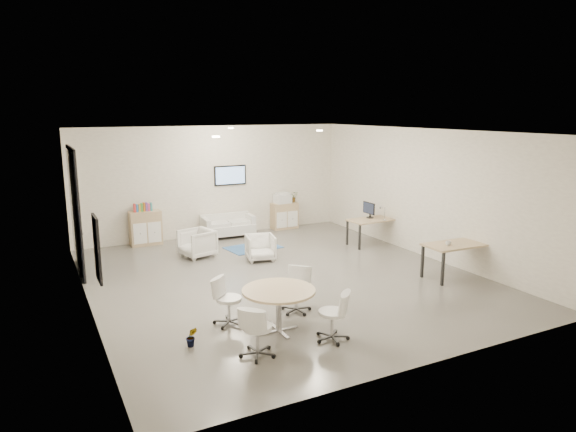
# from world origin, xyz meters

# --- Properties ---
(room_shell) EXTENTS (9.60, 10.60, 4.80)m
(room_shell) POSITION_xyz_m (0.00, 0.00, 1.60)
(room_shell) COLOR #5F5D57
(room_shell) RESTS_ON ground
(glass_door) EXTENTS (0.09, 1.90, 2.85)m
(glass_door) POSITION_xyz_m (-3.95, 2.51, 1.50)
(glass_door) COLOR black
(glass_door) RESTS_ON room_shell
(artwork) EXTENTS (0.05, 0.54, 1.04)m
(artwork) POSITION_xyz_m (-3.97, -1.60, 1.55)
(artwork) COLOR black
(artwork) RESTS_ON room_shell
(wall_tv) EXTENTS (0.98, 0.06, 0.58)m
(wall_tv) POSITION_xyz_m (0.50, 4.46, 1.75)
(wall_tv) COLOR black
(wall_tv) RESTS_ON room_shell
(ceiling_spots) EXTENTS (3.14, 4.14, 0.03)m
(ceiling_spots) POSITION_xyz_m (-0.20, 0.83, 3.18)
(ceiling_spots) COLOR #FFEAC6
(ceiling_spots) RESTS_ON room_shell
(sideboard_left) EXTENTS (0.83, 0.43, 0.94)m
(sideboard_left) POSITION_xyz_m (-2.07, 4.26, 0.47)
(sideboard_left) COLOR tan
(sideboard_left) RESTS_ON room_shell
(sideboard_right) EXTENTS (0.82, 0.40, 0.82)m
(sideboard_right) POSITION_xyz_m (2.19, 4.28, 0.41)
(sideboard_right) COLOR tan
(sideboard_right) RESTS_ON room_shell
(books) EXTENTS (0.48, 0.14, 0.22)m
(books) POSITION_xyz_m (-2.12, 4.26, 1.05)
(books) COLOR red
(books) RESTS_ON sideboard_left
(printer) EXTENTS (0.50, 0.43, 0.34)m
(printer) POSITION_xyz_m (2.13, 4.28, 0.97)
(printer) COLOR white
(printer) RESTS_ON sideboard_right
(loveseat) EXTENTS (1.52, 0.81, 0.56)m
(loveseat) POSITION_xyz_m (0.25, 4.12, 0.30)
(loveseat) COLOR silver
(loveseat) RESTS_ON room_shell
(blue_rug) EXTENTS (1.52, 1.11, 0.01)m
(blue_rug) POSITION_xyz_m (0.42, 2.61, 0.01)
(blue_rug) COLOR #315996
(blue_rug) RESTS_ON room_shell
(armchair_left) EXTENTS (0.87, 0.90, 0.77)m
(armchair_left) POSITION_xyz_m (-1.17, 2.47, 0.39)
(armchair_left) COLOR silver
(armchair_left) RESTS_ON room_shell
(armchair_right) EXTENTS (0.80, 0.77, 0.69)m
(armchair_right) POSITION_xyz_m (0.13, 1.48, 0.35)
(armchair_right) COLOR silver
(armchair_right) RESTS_ON room_shell
(desk_rear) EXTENTS (1.42, 0.76, 0.72)m
(desk_rear) POSITION_xyz_m (3.49, 1.44, 0.65)
(desk_rear) COLOR tan
(desk_rear) RESTS_ON room_shell
(desk_front) EXTENTS (1.49, 0.80, 0.76)m
(desk_front) POSITION_xyz_m (3.45, -1.68, 0.68)
(desk_front) COLOR tan
(desk_front) RESTS_ON room_shell
(monitor) EXTENTS (0.20, 0.50, 0.44)m
(monitor) POSITION_xyz_m (3.45, 1.59, 0.96)
(monitor) COLOR black
(monitor) RESTS_ON desk_rear
(round_table) EXTENTS (1.22, 1.22, 0.74)m
(round_table) POSITION_xyz_m (-1.30, -2.49, 0.66)
(round_table) COLOR tan
(round_table) RESTS_ON room_shell
(meeting_chairs) EXTENTS (2.15, 2.15, 0.82)m
(meeting_chairs) POSITION_xyz_m (-1.30, -2.49, 0.41)
(meeting_chairs) COLOR white
(meeting_chairs) RESTS_ON room_shell
(plant_cabinet) EXTENTS (0.31, 0.34, 0.26)m
(plant_cabinet) POSITION_xyz_m (2.49, 4.27, 0.94)
(plant_cabinet) COLOR #3F7F3F
(plant_cabinet) RESTS_ON sideboard_right
(plant_floor) EXTENTS (0.26, 0.36, 0.14)m
(plant_floor) POSITION_xyz_m (-2.77, -2.37, 0.07)
(plant_floor) COLOR #3F7F3F
(plant_floor) RESTS_ON room_shell
(cup) EXTENTS (0.14, 0.13, 0.12)m
(cup) POSITION_xyz_m (3.18, -1.70, 0.82)
(cup) COLOR white
(cup) RESTS_ON desk_front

